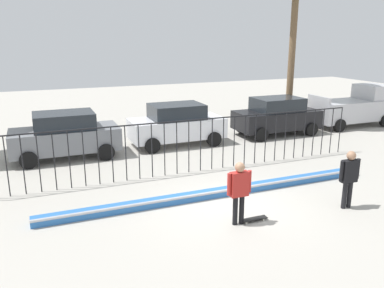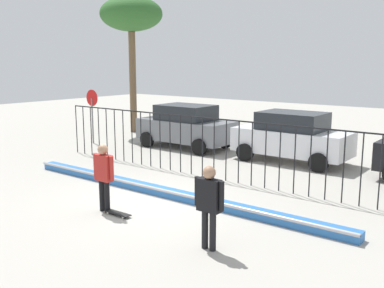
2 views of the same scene
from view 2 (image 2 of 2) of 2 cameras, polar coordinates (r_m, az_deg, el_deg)
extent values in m
plane|color=#ADA89E|center=(12.12, -6.24, -7.57)|extent=(60.00, 60.00, 0.00)
cube|color=#2D6BB7|center=(12.69, -3.54, -6.17)|extent=(11.00, 0.36, 0.22)
cylinder|color=#B2B2B7|center=(12.53, -4.09, -5.87)|extent=(11.00, 0.09, 0.09)
cylinder|color=black|center=(19.17, -14.59, 1.88)|extent=(0.04, 0.04, 1.98)
cylinder|color=black|center=(18.81, -13.72, 1.76)|extent=(0.04, 0.04, 1.98)
cylinder|color=black|center=(18.45, -12.81, 1.63)|extent=(0.04, 0.04, 1.98)
cylinder|color=black|center=(18.10, -11.86, 1.50)|extent=(0.04, 0.04, 1.98)
cylinder|color=black|center=(17.75, -10.88, 1.36)|extent=(0.04, 0.04, 1.98)
cylinder|color=black|center=(17.40, -9.86, 1.22)|extent=(0.04, 0.04, 1.98)
cylinder|color=black|center=(17.07, -8.80, 1.07)|extent=(0.04, 0.04, 1.98)
cylinder|color=black|center=(16.73, -7.70, 0.91)|extent=(0.04, 0.04, 1.98)
cylinder|color=black|center=(16.41, -6.55, 0.75)|extent=(0.04, 0.04, 1.98)
cylinder|color=black|center=(16.09, -5.36, 0.58)|extent=(0.04, 0.04, 1.98)
cylinder|color=black|center=(15.78, -4.12, 0.40)|extent=(0.04, 0.04, 1.98)
cylinder|color=black|center=(15.48, -2.83, 0.22)|extent=(0.04, 0.04, 1.98)
cylinder|color=black|center=(15.18, -1.49, 0.03)|extent=(0.04, 0.04, 1.98)
cylinder|color=black|center=(14.90, -0.10, -0.17)|extent=(0.04, 0.04, 1.98)
cylinder|color=black|center=(14.62, 1.34, -0.38)|extent=(0.04, 0.04, 1.98)
cylinder|color=black|center=(14.35, 2.84, -0.59)|extent=(0.04, 0.04, 1.98)
cylinder|color=black|center=(14.10, 4.40, -0.81)|extent=(0.04, 0.04, 1.98)
cylinder|color=black|center=(13.85, 6.01, -1.04)|extent=(0.04, 0.04, 1.98)
cylinder|color=black|center=(13.62, 7.68, -1.28)|extent=(0.04, 0.04, 1.98)
cylinder|color=black|center=(13.40, 9.41, -1.52)|extent=(0.04, 0.04, 1.98)
cylinder|color=black|center=(13.19, 11.19, -1.77)|extent=(0.04, 0.04, 1.98)
cylinder|color=black|center=(13.00, 13.03, -2.02)|extent=(0.04, 0.04, 1.98)
cylinder|color=black|center=(12.81, 14.92, -2.28)|extent=(0.04, 0.04, 1.98)
cylinder|color=black|center=(12.65, 16.87, -2.55)|extent=(0.04, 0.04, 1.98)
cylinder|color=black|center=(12.50, 18.87, -2.82)|extent=(0.04, 0.04, 1.98)
cylinder|color=black|center=(12.36, 20.91, -3.09)|extent=(0.04, 0.04, 1.98)
cylinder|color=black|center=(12.24, 23.00, -3.36)|extent=(0.04, 0.04, 1.98)
cube|color=black|center=(14.20, 2.88, 3.26)|extent=(14.00, 0.04, 0.04)
cylinder|color=black|center=(11.59, -11.47, -6.48)|extent=(0.14, 0.14, 0.81)
cylinder|color=black|center=(11.45, -10.83, -6.67)|extent=(0.14, 0.14, 0.81)
cube|color=#B22823|center=(11.33, -11.29, -3.01)|extent=(0.49, 0.21, 0.67)
sphere|color=#A87A5B|center=(11.23, -11.37, -0.70)|extent=(0.26, 0.26, 0.26)
cylinder|color=#B22823|center=(11.54, -12.27, -2.61)|extent=(0.11, 0.11, 0.60)
cylinder|color=#B22823|center=(11.10, -10.28, -3.06)|extent=(0.11, 0.11, 0.60)
cube|color=black|center=(11.28, -9.53, -8.72)|extent=(0.80, 0.20, 0.02)
cylinder|color=silver|center=(11.15, -8.29, -9.10)|extent=(0.05, 0.03, 0.05)
cylinder|color=silver|center=(11.05, -8.85, -9.29)|extent=(0.05, 0.03, 0.05)
cylinder|color=silver|center=(11.53, -10.18, -8.50)|extent=(0.05, 0.03, 0.05)
cylinder|color=silver|center=(11.43, -10.74, -8.68)|extent=(0.05, 0.03, 0.05)
cylinder|color=black|center=(9.17, 1.67, -10.88)|extent=(0.13, 0.13, 0.81)
cylinder|color=black|center=(9.07, 2.68, -11.14)|extent=(0.13, 0.13, 0.81)
cube|color=black|center=(8.88, 2.20, -6.59)|extent=(0.49, 0.21, 0.67)
sphere|color=#A87A5B|center=(8.75, 2.23, -3.68)|extent=(0.26, 0.26, 0.26)
cylinder|color=black|center=(9.03, 0.66, -6.04)|extent=(0.11, 0.11, 0.60)
cylinder|color=black|center=(8.70, 3.81, -6.71)|extent=(0.11, 0.11, 0.60)
cube|color=slate|center=(19.61, -0.79, 1.81)|extent=(4.30, 1.90, 0.90)
cube|color=#1E2328|center=(19.51, -0.80, 4.07)|extent=(2.37, 1.71, 0.66)
cylinder|color=black|center=(19.59, 4.29, 0.44)|extent=(0.68, 0.22, 0.68)
cylinder|color=black|center=(18.06, 0.96, -0.39)|extent=(0.68, 0.22, 0.68)
cylinder|color=black|center=(21.32, -2.28, 1.28)|extent=(0.68, 0.22, 0.68)
cylinder|color=black|center=(19.92, -5.79, 0.58)|extent=(0.68, 0.22, 0.68)
cube|color=silver|center=(17.22, 12.66, 0.34)|extent=(4.30, 1.90, 0.90)
cube|color=#1E2328|center=(17.10, 12.77, 2.91)|extent=(2.37, 1.71, 0.66)
cylinder|color=black|center=(17.63, 18.23, -1.19)|extent=(0.68, 0.22, 0.68)
cylinder|color=black|center=(15.88, 15.91, -2.31)|extent=(0.68, 0.22, 0.68)
cylinder|color=black|center=(18.77, 9.81, -0.13)|extent=(0.68, 0.22, 0.68)
cylinder|color=black|center=(17.14, 6.83, -1.05)|extent=(0.68, 0.22, 0.68)
cylinder|color=slate|center=(21.15, -12.64, 2.90)|extent=(0.07, 0.07, 2.10)
cylinder|color=red|center=(21.05, -12.71, 5.79)|extent=(0.76, 0.02, 0.76)
cylinder|color=brown|center=(24.17, -7.59, 7.80)|extent=(0.36, 0.36, 5.32)
ellipsoid|color=#2D6028|center=(24.27, -7.80, 16.22)|extent=(3.26, 3.26, 1.79)
camera|label=1|loc=(13.24, -59.05, 10.38)|focal=36.82mm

